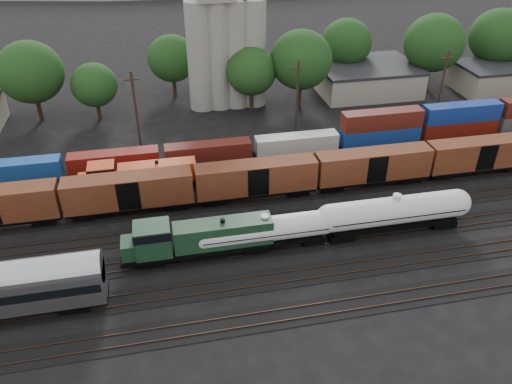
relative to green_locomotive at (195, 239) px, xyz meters
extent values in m
plane|color=black|center=(6.55, 5.00, -2.61)|extent=(600.00, 600.00, 0.00)
cube|color=black|center=(6.55, -10.00, -2.57)|extent=(180.00, 3.20, 0.08)
cube|color=#382319|center=(6.55, -10.72, -2.49)|extent=(180.00, 0.08, 0.16)
cube|color=#382319|center=(6.55, -9.28, -2.49)|extent=(180.00, 0.08, 0.16)
cube|color=black|center=(6.55, -5.00, -2.57)|extent=(180.00, 3.20, 0.08)
cube|color=#382319|center=(6.55, -5.72, -2.49)|extent=(180.00, 0.08, 0.16)
cube|color=#382319|center=(6.55, -4.28, -2.49)|extent=(180.00, 0.08, 0.16)
cube|color=black|center=(6.55, 0.00, -2.57)|extent=(180.00, 3.20, 0.08)
cube|color=#382319|center=(6.55, -0.72, -2.49)|extent=(180.00, 0.08, 0.16)
cube|color=#382319|center=(6.55, 0.72, -2.49)|extent=(180.00, 0.08, 0.16)
cube|color=black|center=(6.55, 5.00, -2.57)|extent=(180.00, 3.20, 0.08)
cube|color=#382319|center=(6.55, 4.28, -2.49)|extent=(180.00, 0.08, 0.16)
cube|color=#382319|center=(6.55, 5.72, -2.49)|extent=(180.00, 0.08, 0.16)
cube|color=black|center=(6.55, 10.00, -2.57)|extent=(180.00, 3.20, 0.08)
cube|color=#382319|center=(6.55, 9.28, -2.49)|extent=(180.00, 0.08, 0.16)
cube|color=#382319|center=(6.55, 10.72, -2.49)|extent=(180.00, 0.08, 0.16)
cube|color=black|center=(6.55, 15.00, -2.57)|extent=(180.00, 3.20, 0.08)
cube|color=#382319|center=(6.55, 14.28, -2.49)|extent=(180.00, 0.08, 0.16)
cube|color=#382319|center=(6.55, 15.72, -2.49)|extent=(180.00, 0.08, 0.16)
cube|color=black|center=(6.55, 20.00, -2.57)|extent=(180.00, 3.20, 0.08)
cube|color=#382319|center=(6.55, 19.28, -2.49)|extent=(180.00, 0.08, 0.16)
cube|color=#382319|center=(6.55, 20.72, -2.49)|extent=(180.00, 0.08, 0.16)
cube|color=black|center=(0.95, 0.00, -1.29)|extent=(17.31, 2.95, 0.41)
cube|color=black|center=(0.95, 0.00, -1.75)|extent=(5.09, 2.24, 0.81)
cube|color=#17371F|center=(3.03, 0.00, 0.29)|extent=(10.39, 2.44, 2.75)
cube|color=#17371F|center=(-4.24, 0.00, 0.59)|extent=(3.67, 2.95, 3.36)
cube|color=black|center=(-4.24, 0.00, 1.66)|extent=(3.77, 3.06, 0.92)
cube|color=#17371F|center=(-6.67, 0.00, -0.17)|extent=(1.63, 2.44, 1.83)
cylinder|color=black|center=(3.03, 0.00, 1.82)|extent=(0.51, 0.51, 0.51)
cube|color=black|center=(-4.59, 0.00, -1.95)|extent=(2.65, 2.04, 0.71)
cube|color=black|center=(6.49, 0.00, -1.95)|extent=(2.65, 2.04, 0.71)
cylinder|color=silver|center=(7.53, 0.00, 0.09)|extent=(13.27, 2.73, 2.73)
sphere|color=silver|center=(0.89, 0.00, 0.09)|extent=(2.73, 2.73, 2.73)
sphere|color=silver|center=(14.17, 0.00, 0.09)|extent=(2.73, 2.73, 2.73)
cylinder|color=silver|center=(7.53, 0.00, 1.64)|extent=(0.85, 0.85, 0.47)
cube|color=black|center=(7.53, 0.00, 0.09)|extent=(13.58, 2.87, 0.08)
cube|color=black|center=(7.53, 0.00, -1.42)|extent=(12.82, 2.07, 0.47)
cube|color=black|center=(2.10, 0.00, -1.99)|extent=(2.45, 1.89, 0.66)
cube|color=black|center=(12.96, 0.00, -1.99)|extent=(2.45, 1.89, 0.66)
cylinder|color=silver|center=(22.44, 0.00, 0.46)|extent=(15.24, 3.14, 3.14)
sphere|color=silver|center=(14.82, 0.00, 0.46)|extent=(3.14, 3.14, 3.14)
sphere|color=silver|center=(30.06, 0.00, 0.46)|extent=(3.14, 3.14, 3.14)
cylinder|color=silver|center=(22.44, 0.00, 2.24)|extent=(0.97, 0.97, 0.54)
cube|color=black|center=(22.44, 0.00, 0.46)|extent=(15.58, 3.29, 0.09)
cube|color=black|center=(22.44, 0.00, -1.28)|extent=(14.72, 2.38, 0.54)
cube|color=black|center=(16.21, 0.00, -1.92)|extent=(2.81, 2.16, 0.76)
cube|color=black|center=(28.67, 0.00, -1.92)|extent=(2.81, 2.16, 0.76)
cube|color=black|center=(-11.91, -5.00, -1.92)|extent=(2.83, 2.18, 0.76)
cube|color=black|center=(-5.17, 15.00, -1.41)|extent=(16.33, 2.63, 0.36)
cube|color=black|center=(-5.17, 15.00, -1.82)|extent=(4.54, 2.00, 0.73)
cube|color=red|center=(-3.21, 15.00, -0.01)|extent=(9.80, 2.18, 2.45)
cube|color=red|center=(-10.07, 15.00, 0.26)|extent=(3.27, 2.63, 2.99)
cube|color=black|center=(-10.07, 15.00, 1.22)|extent=(3.36, 2.72, 0.82)
cube|color=red|center=(-12.35, 15.00, -0.42)|extent=(1.45, 2.18, 1.63)
cylinder|color=black|center=(-3.21, 15.00, 1.35)|extent=(0.45, 0.45, 0.45)
cube|color=black|center=(-10.39, 15.00, -2.00)|extent=(2.36, 1.81, 0.63)
cube|color=black|center=(0.06, 15.00, -2.00)|extent=(2.36, 1.81, 0.63)
cube|color=black|center=(-6.73, 10.00, -1.41)|extent=(15.00, 2.60, 0.40)
cube|color=#5A2815|center=(-6.73, 10.00, 0.69)|extent=(15.00, 2.90, 3.80)
cube|color=black|center=(8.67, 10.00, -1.41)|extent=(15.00, 2.60, 0.40)
cube|color=#5A2815|center=(8.67, 10.00, 0.69)|extent=(15.00, 2.90, 3.80)
cube|color=black|center=(24.07, 10.00, -1.41)|extent=(15.00, 2.60, 0.40)
cube|color=#5A2815|center=(24.07, 10.00, 0.69)|extent=(15.00, 2.90, 3.80)
cube|color=black|center=(39.47, 10.00, -1.41)|extent=(15.00, 2.60, 0.40)
cube|color=#5A2815|center=(39.47, 10.00, 0.69)|extent=(15.00, 2.90, 3.80)
cube|color=black|center=(6.55, 20.00, -2.11)|extent=(160.00, 2.60, 0.60)
cube|color=#164697|center=(-21.69, 20.00, -0.51)|extent=(12.00, 2.40, 2.60)
cube|color=maroon|center=(-8.89, 20.00, -0.51)|extent=(12.00, 2.40, 2.60)
cube|color=#571A14|center=(3.91, 20.00, -0.51)|extent=(12.00, 2.40, 2.60)
cube|color=silver|center=(16.71, 20.00, -0.51)|extent=(12.00, 2.40, 2.60)
cube|color=navy|center=(29.51, 20.00, -0.51)|extent=(12.00, 2.40, 2.60)
cube|color=#541B13|center=(29.51, 20.00, 2.09)|extent=(12.00, 2.40, 2.60)
cube|color=maroon|center=(42.31, 20.00, -0.51)|extent=(12.00, 2.40, 2.60)
cube|color=navy|center=(42.31, 20.00, 2.09)|extent=(12.00, 2.40, 2.60)
cylinder|color=gray|center=(5.55, 41.00, 6.39)|extent=(4.40, 4.40, 18.00)
cylinder|color=gray|center=(8.55, 41.00, 6.39)|extent=(4.40, 4.40, 18.00)
cylinder|color=gray|center=(11.55, 41.00, 6.39)|extent=(4.40, 4.40, 18.00)
cylinder|color=gray|center=(14.55, 41.00, 6.39)|extent=(4.40, 4.40, 18.00)
cube|color=#9E937F|center=(36.55, 43.00, -0.31)|extent=(18.00, 14.00, 4.60)
cube|color=#232326|center=(36.55, 43.00, 2.24)|extent=(18.36, 14.28, 0.50)
cube|color=#9E937F|center=(61.55, 38.00, -0.31)|extent=(16.00, 10.00, 4.60)
cube|color=#232326|center=(61.55, 38.00, 2.24)|extent=(16.32, 10.20, 0.50)
cylinder|color=black|center=(-21.60, 40.97, -0.70)|extent=(0.70, 0.70, 3.82)
ellipsoid|color=#1E4318|center=(-21.60, 40.97, 5.71)|extent=(10.37, 10.37, 9.82)
cylinder|color=black|center=(-12.07, 39.59, -1.24)|extent=(0.70, 0.70, 2.74)
ellipsoid|color=#1E4318|center=(-12.07, 39.59, 3.36)|extent=(7.44, 7.44, 7.05)
cylinder|color=black|center=(1.08, 47.70, -1.00)|extent=(0.70, 0.70, 3.23)
ellipsoid|color=#1E4318|center=(1.08, 47.70, 4.42)|extent=(8.77, 8.77, 8.30)
cylinder|color=black|center=(13.77, 38.60, -1.05)|extent=(0.70, 0.70, 3.13)
ellipsoid|color=#1E4318|center=(13.77, 38.60, 4.20)|extent=(8.49, 8.49, 8.04)
cylinder|color=black|center=(22.25, 37.95, -0.68)|extent=(0.70, 0.70, 3.87)
ellipsoid|color=#1E4318|center=(22.25, 37.95, 5.82)|extent=(10.51, 10.51, 9.96)
cylinder|color=black|center=(34.15, 48.11, -0.83)|extent=(0.70, 0.70, 3.56)
ellipsoid|color=#1E4318|center=(34.15, 48.11, 5.14)|extent=(9.65, 9.65, 9.14)
cylinder|color=black|center=(48.60, 41.43, -0.59)|extent=(0.70, 0.70, 4.04)
ellipsoid|color=#1E4318|center=(48.60, 41.43, 6.18)|extent=(10.95, 10.95, 10.38)
cylinder|color=black|center=(62.99, 43.19, -0.61)|extent=(0.70, 0.70, 4.01)
ellipsoid|color=#1E4318|center=(62.99, 43.19, 6.13)|extent=(10.89, 10.89, 10.31)
cylinder|color=black|center=(-5.45, 27.00, 3.39)|extent=(0.36, 0.36, 12.00)
cube|color=black|center=(-5.45, 27.00, 8.19)|extent=(2.20, 0.18, 0.18)
cylinder|color=black|center=(18.55, 27.00, 3.39)|extent=(0.36, 0.36, 12.00)
cube|color=black|center=(18.55, 27.00, 8.19)|extent=(2.20, 0.18, 0.18)
cylinder|color=black|center=(42.55, 27.00, 3.39)|extent=(0.36, 0.36, 12.00)
cube|color=black|center=(42.55, 27.00, 8.19)|extent=(2.20, 0.18, 0.18)
camera|label=1|loc=(-2.12, -41.84, 32.05)|focal=35.00mm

